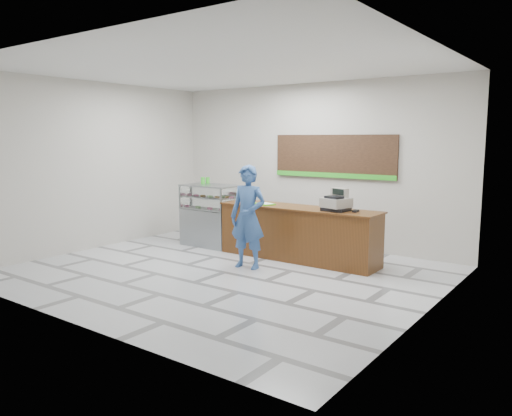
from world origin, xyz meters
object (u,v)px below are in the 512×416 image
Objects in this scene: serving_tray at (265,204)px; customer at (248,217)px; sales_counter at (298,233)px; display_case at (210,215)px; cash_register at (336,202)px.

customer is (0.30, -0.96, -0.11)m from serving_tray.
sales_counter is 2.45× the size of display_case.
cash_register is 1.19× the size of serving_tray.
serving_tray is (-1.54, -0.06, -0.14)m from cash_register.
serving_tray reaches higher than sales_counter.
cash_register is (0.82, -0.03, 0.66)m from sales_counter.
serving_tray is 0.25× the size of customer.
customer reaches higher than display_case.
customer is (-1.24, -1.01, -0.25)m from cash_register.
cash_register is at bearing 31.18° from customer.
cash_register is at bearing -1.77° from sales_counter.
display_case is 2.91× the size of serving_tray.
display_case is 3.08m from cash_register.
serving_tray is at bearing -3.06° from display_case.
customer reaches higher than serving_tray.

